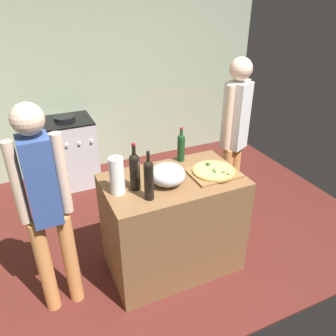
% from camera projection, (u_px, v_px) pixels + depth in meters
% --- Properties ---
extents(ground_plane, '(4.46, 3.44, 0.02)m').
position_uv_depth(ground_plane, '(147.00, 214.00, 3.80)').
color(ground_plane, '#511E19').
extents(kitchen_wall_rear, '(4.46, 0.10, 2.60)m').
position_uv_depth(kitchen_wall_rear, '(104.00, 73.00, 4.35)').
color(kitchen_wall_rear, '#99A889').
rests_on(kitchen_wall_rear, ground_plane).
extents(counter, '(1.13, 0.69, 0.92)m').
position_uv_depth(counter, '(173.00, 224.00, 2.89)').
color(counter, brown).
rests_on(counter, ground_plane).
extents(cutting_board, '(0.40, 0.32, 0.02)m').
position_uv_depth(cutting_board, '(214.00, 173.00, 2.74)').
color(cutting_board, olive).
rests_on(cutting_board, counter).
extents(pizza, '(0.35, 0.35, 0.03)m').
position_uv_depth(pizza, '(214.00, 171.00, 2.73)').
color(pizza, tan).
rests_on(pizza, cutting_board).
extents(mixing_bowl, '(0.28, 0.28, 0.17)m').
position_uv_depth(mixing_bowl, '(168.00, 174.00, 2.56)').
color(mixing_bowl, '#B2B2B7').
rests_on(mixing_bowl, counter).
extents(paper_towel_roll, '(0.11, 0.11, 0.30)m').
position_uv_depth(paper_towel_roll, '(117.00, 176.00, 2.43)').
color(paper_towel_roll, white).
rests_on(paper_towel_roll, counter).
extents(wine_bottle_clear, '(0.07, 0.07, 0.31)m').
position_uv_depth(wine_bottle_clear, '(181.00, 146.00, 2.90)').
color(wine_bottle_clear, '#143819').
rests_on(wine_bottle_clear, counter).
extents(wine_bottle_amber, '(0.08, 0.08, 0.38)m').
position_uv_depth(wine_bottle_amber, '(135.00, 170.00, 2.46)').
color(wine_bottle_amber, black).
rests_on(wine_bottle_amber, counter).
extents(wine_bottle_green, '(0.07, 0.07, 0.38)m').
position_uv_depth(wine_bottle_green, '(149.00, 178.00, 2.34)').
color(wine_bottle_green, black).
rests_on(wine_bottle_green, counter).
extents(stove, '(0.59, 0.57, 0.91)m').
position_uv_depth(stove, '(71.00, 152.00, 4.22)').
color(stove, '#B7B7BC').
rests_on(stove, ground_plane).
extents(person_in_stripes, '(0.36, 0.21, 1.69)m').
position_uv_depth(person_in_stripes, '(46.00, 204.00, 2.27)').
color(person_in_stripes, '#D88C4C').
rests_on(person_in_stripes, ground_plane).
extents(person_in_red, '(0.34, 0.27, 1.74)m').
position_uv_depth(person_in_red, '(234.00, 134.00, 3.27)').
color(person_in_red, '#D88C4C').
rests_on(person_in_red, ground_plane).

